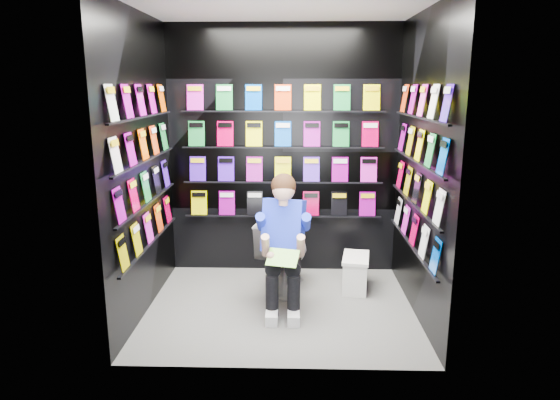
{
  "coord_description": "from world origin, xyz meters",
  "views": [
    {
      "loc": [
        0.12,
        -4.21,
        1.98
      ],
      "look_at": [
        -0.01,
        0.15,
        0.98
      ],
      "focal_mm": 32.0,
      "sensor_mm": 36.0,
      "label": 1
    }
  ],
  "objects": [
    {
      "name": "wall_front",
      "position": [
        0.0,
        -1.0,
        1.3
      ],
      "size": [
        2.4,
        0.04,
        2.6
      ],
      "primitive_type": "cube",
      "color": "black",
      "rests_on": "floor"
    },
    {
      "name": "comics_right",
      "position": [
        1.17,
        0.0,
        1.31
      ],
      "size": [
        0.06,
        1.7,
        1.37
      ],
      "primitive_type": null,
      "color": "#EA3F0F",
      "rests_on": "wall_right"
    },
    {
      "name": "reader",
      "position": [
        0.03,
        0.07,
        0.75
      ],
      "size": [
        0.65,
        0.81,
        1.31
      ],
      "primitive_type": null,
      "rotation": [
        0.0,
        0.0,
        -0.25
      ],
      "color": "#1F2FC1",
      "rests_on": "toilet"
    },
    {
      "name": "longbox",
      "position": [
        0.73,
        0.45,
        0.16
      ],
      "size": [
        0.29,
        0.45,
        0.31
      ],
      "primitive_type": "cube",
      "rotation": [
        0.0,
        0.0,
        -0.16
      ],
      "color": "white",
      "rests_on": "floor"
    },
    {
      "name": "wall_left",
      "position": [
        -1.2,
        0.0,
        1.3
      ],
      "size": [
        0.04,
        2.0,
        2.6
      ],
      "primitive_type": "cube",
      "color": "black",
      "rests_on": "floor"
    },
    {
      "name": "ceiling",
      "position": [
        0.0,
        0.0,
        2.6
      ],
      "size": [
        2.4,
        2.4,
        0.0
      ],
      "primitive_type": "plane",
      "color": "white",
      "rests_on": "floor"
    },
    {
      "name": "wall_back",
      "position": [
        0.0,
        1.0,
        1.3
      ],
      "size": [
        2.4,
        0.04,
        2.6
      ],
      "primitive_type": "cube",
      "color": "black",
      "rests_on": "floor"
    },
    {
      "name": "held_comic",
      "position": [
        0.03,
        -0.28,
        0.58
      ],
      "size": [
        0.29,
        0.21,
        0.11
      ],
      "primitive_type": "cube",
      "rotation": [
        -0.96,
        0.0,
        -0.25
      ],
      "color": "#26B15D",
      "rests_on": "reader"
    },
    {
      "name": "comics_back",
      "position": [
        0.0,
        0.97,
        1.31
      ],
      "size": [
        2.1,
        0.06,
        1.37
      ],
      "primitive_type": null,
      "color": "#EA3F0F",
      "rests_on": "wall_back"
    },
    {
      "name": "comics_left",
      "position": [
        -1.17,
        0.0,
        1.31
      ],
      "size": [
        0.06,
        1.7,
        1.37
      ],
      "primitive_type": null,
      "color": "#EA3F0F",
      "rests_on": "wall_left"
    },
    {
      "name": "longbox_lid",
      "position": [
        0.73,
        0.45,
        0.33
      ],
      "size": [
        0.31,
        0.47,
        0.03
      ],
      "primitive_type": "cube",
      "rotation": [
        0.0,
        0.0,
        -0.16
      ],
      "color": "white",
      "rests_on": "longbox"
    },
    {
      "name": "floor",
      "position": [
        0.0,
        0.0,
        0.0
      ],
      "size": [
        2.4,
        2.4,
        0.0
      ],
      "primitive_type": "plane",
      "color": "slate",
      "rests_on": "ground"
    },
    {
      "name": "wall_right",
      "position": [
        1.2,
        0.0,
        1.3
      ],
      "size": [
        0.04,
        2.0,
        2.6
      ],
      "primitive_type": "cube",
      "color": "black",
      "rests_on": "floor"
    },
    {
      "name": "toilet",
      "position": [
        0.03,
        0.45,
        0.37
      ],
      "size": [
        0.59,
        0.83,
        0.73
      ],
      "primitive_type": "imported",
      "rotation": [
        0.0,
        0.0,
        2.89
      ],
      "color": "white",
      "rests_on": "floor"
    }
  ]
}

